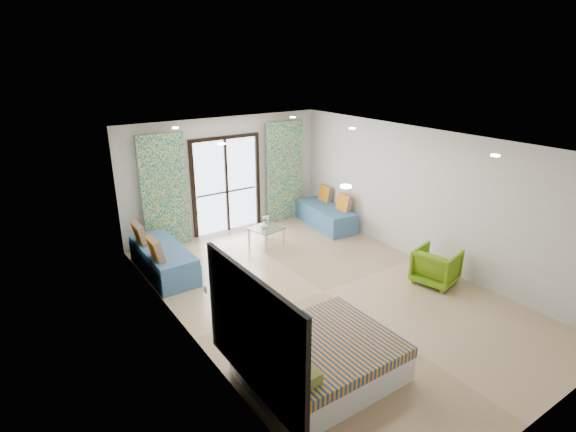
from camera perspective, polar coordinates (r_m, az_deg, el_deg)
floor at (r=8.20m, az=4.63°, el=-9.56°), size 5.00×7.50×0.01m
ceiling at (r=7.27m, az=5.22°, el=9.32°), size 5.00×7.50×0.01m
wall_back at (r=10.66m, az=-7.94°, el=5.15°), size 5.00×0.01×2.70m
wall_front at (r=5.57m, az=30.57°, el=-11.83°), size 5.00×0.01×2.70m
wall_left at (r=6.46m, az=-12.67°, el=-5.08°), size 0.01×7.50×2.70m
wall_right at (r=9.34m, az=16.91°, el=2.37°), size 0.01×7.50×2.70m
balcony_door at (r=10.66m, az=-7.84°, el=4.64°), size 1.76×0.08×2.28m
balcony_rail at (r=10.75m, az=-7.79°, el=3.07°), size 1.52×0.03×0.04m
curtain_left at (r=9.96m, az=-15.42°, el=2.97°), size 1.00×0.10×2.50m
curtain_right at (r=11.29m, az=-0.44°, el=5.64°), size 1.00×0.10×2.50m
downlight_a at (r=4.91m, az=7.36°, el=3.75°), size 0.12×0.12×0.02m
downlight_b at (r=7.05m, az=24.84°, el=6.99°), size 0.12×0.12×0.02m
downlight_c at (r=7.36m, az=-8.45°, el=9.08°), size 0.12×0.12×0.02m
downlight_d at (r=8.93m, az=8.15°, el=10.96°), size 0.12×0.12×0.02m
downlight_e at (r=9.17m, az=-14.11°, el=10.81°), size 0.12×0.12×0.02m
downlight_f at (r=10.47m, az=0.63°, el=12.44°), size 0.12×0.12×0.02m
headboard at (r=5.25m, az=-4.55°, el=-14.67°), size 0.06×2.10×1.50m
switch_plate at (r=6.20m, az=-10.51°, el=-9.10°), size 0.02×0.10×0.10m
bed at (r=6.15m, az=4.01°, el=-17.70°), size 1.90×1.55×0.66m
daybed_left at (r=9.04m, az=-15.65°, el=-5.27°), size 0.75×1.92×0.95m
daybed_right at (r=11.13m, az=4.85°, el=0.13°), size 0.91×1.87×0.89m
coffee_table at (r=9.92m, az=-2.80°, el=-1.77°), size 0.74×0.74×0.72m
vase at (r=9.84m, az=-3.07°, el=-1.16°), size 0.22×0.22×0.16m
armchair at (r=8.75m, az=18.33°, el=-5.88°), size 0.82×0.86×0.74m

